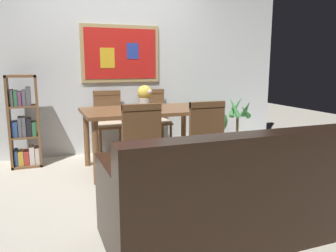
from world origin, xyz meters
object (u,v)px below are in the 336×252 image
object	(u,v)px
bookshelf	(24,126)
potted_palm	(238,130)
dining_chair_far_right	(154,115)
dining_chair_near_left	(139,141)
flower_vase	(145,96)
dining_chair_near_right	(202,136)
potted_ivy	(215,125)
leather_couch	(229,198)
dining_table	(145,117)
dining_chair_far_left	(109,118)

from	to	relation	value
bookshelf	potted_palm	size ratio (longest dim) A/B	1.41
potted_palm	dining_chair_far_right	bearing A→B (deg)	159.21
dining_chair_near_left	flower_vase	xyz separation A→B (m)	(0.29, 0.74, 0.37)
dining_chair_far_right	flower_vase	size ratio (longest dim) A/B	3.17
dining_chair_near_left	dining_chair_near_right	bearing A→B (deg)	-2.97
flower_vase	dining_chair_near_left	bearing A→B (deg)	-111.64
dining_chair_near_left	potted_ivy	xyz separation A→B (m)	(1.68, 1.50, -0.22)
leather_couch	potted_palm	xyz separation A→B (m)	(1.45, 2.17, 0.01)
dining_chair_far_right	leather_couch	xyz separation A→B (m)	(-0.30, -2.61, -0.23)
dining_chair_far_right	dining_chair_near_left	bearing A→B (deg)	-113.56
potted_palm	dining_table	bearing A→B (deg)	-167.98
dining_chair_far_right	bookshelf	size ratio (longest dim) A/B	0.79
dining_table	bookshelf	bearing A→B (deg)	155.51
bookshelf	potted_palm	world-z (taller)	bookshelf
dining_chair_far_left	dining_table	bearing A→B (deg)	-68.53
dining_chair_far_left	dining_chair_far_right	distance (m)	0.66
dining_table	dining_chair_near_right	bearing A→B (deg)	-64.62
dining_table	bookshelf	size ratio (longest dim) A/B	1.30
dining_table	dining_chair_far_right	distance (m)	0.85
dining_chair_far_left	potted_palm	distance (m)	1.88
dining_table	potted_palm	distance (m)	1.59
dining_table	leather_couch	world-z (taller)	leather_couch
dining_table	bookshelf	world-z (taller)	bookshelf
leather_couch	bookshelf	distance (m)	2.88
flower_vase	dining_chair_far_right	bearing A→B (deg)	64.66
dining_chair_near_right	bookshelf	world-z (taller)	bookshelf
dining_chair_far_right	dining_chair_near_right	size ratio (longest dim) A/B	1.00
dining_chair_near_left	dining_chair_near_right	size ratio (longest dim) A/B	1.00
dining_chair_near_left	bookshelf	world-z (taller)	bookshelf
leather_couch	potted_palm	world-z (taller)	leather_couch
dining_chair_far_right	potted_palm	world-z (taller)	dining_chair_far_right
dining_chair_near_right	flower_vase	bearing A→B (deg)	116.03
dining_chair_near_left	dining_chair_far_left	xyz separation A→B (m)	(0.00, 1.51, 0.00)
dining_chair_far_right	flower_vase	xyz separation A→B (m)	(-0.37, -0.78, 0.37)
dining_chair_far_right	leather_couch	distance (m)	2.63
potted_palm	flower_vase	bearing A→B (deg)	-167.56
dining_chair_far_right	potted_ivy	xyz separation A→B (m)	(1.02, -0.02, -0.22)
leather_couch	flower_vase	world-z (taller)	flower_vase
dining_chair_far_right	potted_palm	xyz separation A→B (m)	(1.16, -0.44, -0.22)
dining_chair_far_left	bookshelf	bearing A→B (deg)	-173.27
dining_chair_far_left	dining_chair_near_right	distance (m)	1.69
dining_chair_near_left	dining_chair_far_right	size ratio (longest dim) A/B	1.00
dining_chair_near_right	bookshelf	xyz separation A→B (m)	(-1.76, 1.42, -0.02)
dining_chair_far_right	dining_chair_near_right	xyz separation A→B (m)	(0.01, -1.55, 0.00)
dining_chair_far_right	dining_chair_near_right	distance (m)	1.55
bookshelf	potted_ivy	xyz separation A→B (m)	(2.77, 0.11, -0.20)
potted_palm	dining_chair_near_right	bearing A→B (deg)	-135.83
potted_ivy	dining_chair_far_left	bearing A→B (deg)	179.53
leather_couch	potted_palm	size ratio (longest dim) A/B	2.21
dining_chair_far_left	bookshelf	world-z (taller)	bookshelf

